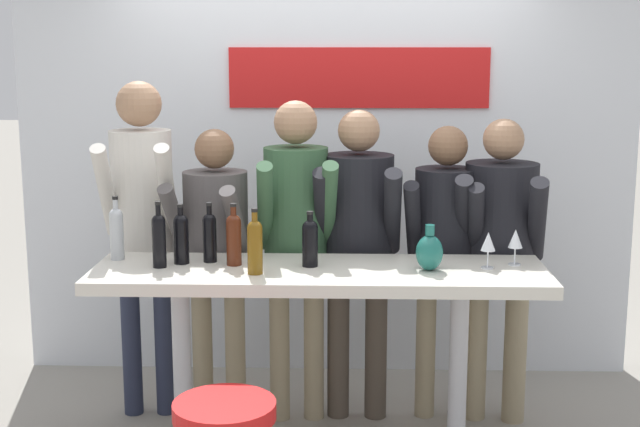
{
  "coord_description": "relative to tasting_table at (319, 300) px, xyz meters",
  "views": [
    {
      "loc": [
        0.13,
        -4.13,
        2.04
      ],
      "look_at": [
        0.0,
        0.09,
        1.24
      ],
      "focal_mm": 50.0,
      "sensor_mm": 36.0,
      "label": 1
    }
  ],
  "objects": [
    {
      "name": "back_wall",
      "position": [
        0.0,
        1.33,
        0.53
      ],
      "size": [
        3.78,
        0.12,
        2.71
      ],
      "color": "silver",
      "rests_on": "ground_plane"
    },
    {
      "name": "wine_glass_0",
      "position": [
        0.8,
        0.03,
        0.28
      ],
      "size": [
        0.07,
        0.07,
        0.18
      ],
      "color": "silver",
      "rests_on": "tasting_table"
    },
    {
      "name": "person_right",
      "position": [
        0.95,
        0.52,
        0.19
      ],
      "size": [
        0.52,
        0.6,
        1.66
      ],
      "rotation": [
        0.0,
        0.0,
        -0.17
      ],
      "color": "gray",
      "rests_on": "ground_plane"
    },
    {
      "name": "tasting_table",
      "position": [
        0.0,
        0.0,
        0.0
      ],
      "size": [
        2.18,
        0.62,
        0.99
      ],
      "color": "silver",
      "rests_on": "ground_plane"
    },
    {
      "name": "wine_bottle_3",
      "position": [
        -0.42,
        0.06,
        0.3
      ],
      "size": [
        0.07,
        0.07,
        0.3
      ],
      "color": "#4C1E0F",
      "rests_on": "tasting_table"
    },
    {
      "name": "person_center_left",
      "position": [
        -0.14,
        0.5,
        0.27
      ],
      "size": [
        0.44,
        0.56,
        1.76
      ],
      "rotation": [
        0.0,
        0.0,
        0.09
      ],
      "color": "gray",
      "rests_on": "ground_plane"
    },
    {
      "name": "person_far_left",
      "position": [
        -0.97,
        0.55,
        0.34
      ],
      "size": [
        0.42,
        0.57,
        1.85
      ],
      "rotation": [
        0.0,
        0.0,
        0.07
      ],
      "color": "#23283D",
      "rests_on": "ground_plane"
    },
    {
      "name": "wine_bottle_1",
      "position": [
        -0.3,
        -0.11,
        0.3
      ],
      "size": [
        0.07,
        0.07,
        0.31
      ],
      "color": "brown",
      "rests_on": "tasting_table"
    },
    {
      "name": "decorative_vase",
      "position": [
        0.52,
        -0.02,
        0.25
      ],
      "size": [
        0.13,
        0.13,
        0.22
      ],
      "color": "#1E665B",
      "rests_on": "tasting_table"
    },
    {
      "name": "wine_bottle_2",
      "position": [
        -0.68,
        0.08,
        0.29
      ],
      "size": [
        0.08,
        0.08,
        0.3
      ],
      "color": "black",
      "rests_on": "tasting_table"
    },
    {
      "name": "wine_bottle_0",
      "position": [
        -1.01,
        0.15,
        0.3
      ],
      "size": [
        0.07,
        0.07,
        0.32
      ],
      "color": "#B7BCC1",
      "rests_on": "tasting_table"
    },
    {
      "name": "person_center_right",
      "position": [
        0.66,
        0.54,
        0.18
      ],
      "size": [
        0.46,
        0.56,
        1.62
      ],
      "rotation": [
        0.0,
        0.0,
        -0.17
      ],
      "color": "gray",
      "rests_on": "ground_plane"
    },
    {
      "name": "wine_bottle_4",
      "position": [
        -0.77,
        -0.0,
        0.3
      ],
      "size": [
        0.07,
        0.07,
        0.32
      ],
      "color": "black",
      "rests_on": "tasting_table"
    },
    {
      "name": "person_left",
      "position": [
        -0.57,
        0.49,
        0.17
      ],
      "size": [
        0.47,
        0.56,
        1.61
      ],
      "rotation": [
        0.0,
        0.0,
        -0.18
      ],
      "color": "gray",
      "rests_on": "ground_plane"
    },
    {
      "name": "wine_bottle_6",
      "position": [
        -0.54,
        0.12,
        0.29
      ],
      "size": [
        0.07,
        0.07,
        0.3
      ],
      "color": "black",
      "rests_on": "tasting_table"
    },
    {
      "name": "wine_glass_1",
      "position": [
        0.95,
        0.09,
        0.28
      ],
      "size": [
        0.07,
        0.07,
        0.18
      ],
      "color": "silver",
      "rests_on": "tasting_table"
    },
    {
      "name": "wine_bottle_5",
      "position": [
        -0.05,
        0.04,
        0.28
      ],
      "size": [
        0.08,
        0.08,
        0.27
      ],
      "color": "black",
      "rests_on": "tasting_table"
    },
    {
      "name": "person_center",
      "position": [
        0.19,
        0.54,
        0.22
      ],
      "size": [
        0.46,
        0.55,
        1.71
      ],
      "rotation": [
        0.0,
        0.0,
        -0.03
      ],
      "color": "#473D33",
      "rests_on": "ground_plane"
    }
  ]
}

